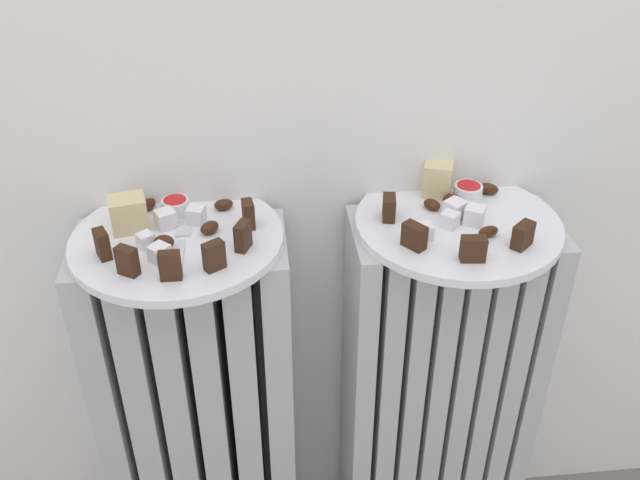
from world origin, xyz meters
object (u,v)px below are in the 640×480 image
(plate_right, at_px, (458,224))
(jam_bowl_right, at_px, (468,192))
(radiator_left, at_px, (202,421))
(fork, at_px, (182,244))
(radiator_right, at_px, (435,403))
(plate_left, at_px, (177,239))
(jam_bowl_left, at_px, (175,205))

(plate_right, relative_size, jam_bowl_right, 6.99)
(radiator_left, distance_m, fork, 0.36)
(jam_bowl_right, bearing_deg, radiator_right, -117.33)
(radiator_left, xyz_separation_m, jam_bowl_right, (0.41, 0.05, 0.37))
(plate_left, bearing_deg, plate_right, 0.00)
(plate_right, relative_size, fork, 2.91)
(radiator_left, height_order, plate_left, plate_left)
(radiator_left, height_order, radiator_right, same)
(plate_left, distance_m, fork, 0.03)
(radiator_right, height_order, jam_bowl_left, jam_bowl_left)
(jam_bowl_left, xyz_separation_m, jam_bowl_right, (0.41, -0.01, 0.00))
(radiator_right, distance_m, jam_bowl_left, 0.53)
(plate_left, distance_m, jam_bowl_right, 0.41)
(radiator_right, height_order, jam_bowl_right, jam_bowl_right)
(jam_bowl_left, bearing_deg, plate_left, -85.40)
(radiator_left, height_order, jam_bowl_right, jam_bowl_right)
(plate_left, distance_m, jam_bowl_left, 0.06)
(plate_left, relative_size, plate_right, 1.00)
(jam_bowl_right, bearing_deg, jam_bowl_left, 178.92)
(radiator_left, xyz_separation_m, jam_bowl_left, (-0.00, 0.06, 0.36))
(jam_bowl_left, distance_m, jam_bowl_right, 0.41)
(radiator_right, relative_size, plate_right, 2.38)
(jam_bowl_left, relative_size, fork, 0.39)
(fork, bearing_deg, plate_left, 109.27)
(fork, bearing_deg, plate_right, 3.54)
(jam_bowl_left, height_order, jam_bowl_right, jam_bowl_right)
(jam_bowl_right, distance_m, fork, 0.41)
(radiator_right, distance_m, plate_left, 0.52)
(plate_left, xyz_separation_m, jam_bowl_left, (-0.00, 0.06, 0.02))
(plate_right, distance_m, jam_bowl_left, 0.39)
(jam_bowl_left, distance_m, fork, 0.08)
(plate_right, distance_m, fork, 0.37)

